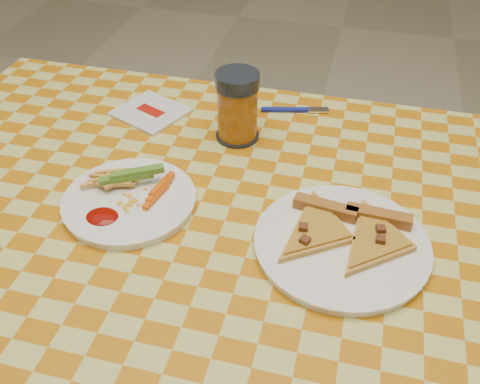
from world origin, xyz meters
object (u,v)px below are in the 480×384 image
(plate_left, at_px, (130,202))
(drink_glass, at_px, (237,107))
(plate_right, at_px, (341,245))
(table, at_px, (225,253))

(plate_left, height_order, drink_glass, drink_glass)
(plate_left, relative_size, plate_right, 0.83)
(table, relative_size, plate_right, 4.93)
(plate_right, height_order, drink_glass, drink_glass)
(plate_left, distance_m, plate_right, 0.35)
(plate_left, bearing_deg, drink_glass, 62.76)
(table, distance_m, drink_glass, 0.28)
(table, height_order, drink_glass, drink_glass)
(plate_left, xyz_separation_m, plate_right, (0.35, -0.01, 0.00))
(table, relative_size, drink_glass, 9.46)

